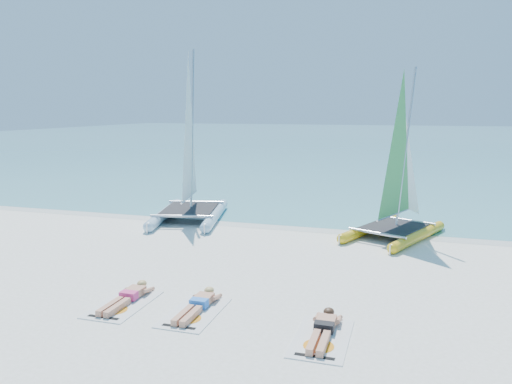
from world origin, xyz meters
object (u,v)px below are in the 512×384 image
(towel_a, at_px, (123,304))
(sunbather_a, at_px, (128,296))
(catamaran_blue, at_px, (189,167))
(sunbather_c, at_px, (324,328))
(sunbather_b, at_px, (198,304))
(towel_b, at_px, (195,312))
(catamaran_yellow, at_px, (401,181))
(towel_c, at_px, (322,338))

(towel_a, xyz_separation_m, sunbather_a, (0.00, 0.19, 0.11))
(catamaran_blue, distance_m, sunbather_c, 10.90)
(sunbather_b, bearing_deg, sunbather_a, -178.39)
(catamaran_blue, relative_size, towel_b, 3.63)
(sunbather_a, xyz_separation_m, towel_b, (1.67, -0.15, -0.11))
(sunbather_b, bearing_deg, towel_a, -171.84)
(catamaran_blue, bearing_deg, sunbather_a, -87.79)
(catamaran_yellow, distance_m, towel_c, 8.75)
(catamaran_yellow, height_order, sunbather_c, catamaran_yellow)
(sunbather_c, bearing_deg, towel_b, 175.71)
(sunbather_b, distance_m, sunbather_c, 2.77)
(catamaran_yellow, bearing_deg, sunbather_a, -102.16)
(towel_a, bearing_deg, sunbather_a, 90.00)
(towel_b, height_order, sunbather_b, sunbather_b)
(catamaran_yellow, relative_size, towel_a, 3.12)
(towel_a, distance_m, sunbather_a, 0.22)
(sunbather_a, bearing_deg, sunbather_c, -4.55)
(catamaran_blue, xyz_separation_m, towel_c, (6.59, -8.67, -2.00))
(catamaran_blue, xyz_separation_m, sunbather_b, (3.85, -8.08, -1.89))
(catamaran_blue, xyz_separation_m, towel_a, (2.18, -8.32, -2.00))
(catamaran_blue, distance_m, sunbather_a, 8.62)
(sunbather_a, distance_m, towel_b, 1.68)
(towel_b, height_order, towel_c, same)
(catamaran_yellow, relative_size, sunbather_b, 3.35)
(catamaran_yellow, distance_m, sunbather_c, 8.54)
(sunbather_b, height_order, sunbather_c, same)
(catamaran_blue, bearing_deg, sunbather_c, -64.96)
(catamaran_blue, height_order, sunbather_a, catamaran_blue)
(sunbather_a, relative_size, sunbather_c, 1.00)
(towel_c, relative_size, sunbather_c, 1.07)
(towel_a, xyz_separation_m, sunbather_c, (4.41, -0.16, 0.11))
(catamaran_blue, height_order, towel_a, catamaran_blue)
(sunbather_a, distance_m, sunbather_b, 1.67)
(catamaran_blue, height_order, catamaran_yellow, catamaran_blue)
(towel_b, distance_m, sunbather_b, 0.22)
(towel_b, height_order, sunbather_c, sunbather_c)
(sunbather_b, bearing_deg, sunbather_c, -8.25)
(sunbather_a, height_order, sunbather_c, same)
(catamaran_blue, distance_m, towel_c, 11.07)
(sunbather_a, relative_size, sunbather_b, 1.00)
(catamaran_blue, bearing_deg, sunbather_b, -77.36)
(towel_c, bearing_deg, sunbather_c, 90.00)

